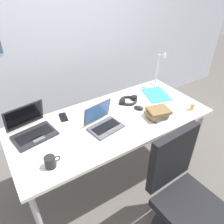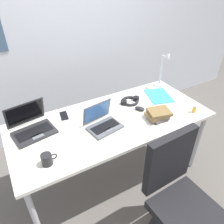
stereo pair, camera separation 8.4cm
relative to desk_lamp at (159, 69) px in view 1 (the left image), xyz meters
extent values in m
plane|color=#56514C|center=(-0.80, -0.28, -0.94)|extent=(12.00, 12.00, 0.00)
cube|color=silver|center=(-0.80, 0.82, 0.36)|extent=(6.00, 0.12, 2.60)
cube|color=silver|center=(-0.80, -0.28, -0.21)|extent=(1.80, 0.80, 0.03)
cylinder|color=#B2B5BA|center=(-1.64, -0.62, -0.58)|extent=(0.04, 0.04, 0.71)
cylinder|color=#B2B5BA|center=(0.04, -0.62, -0.58)|extent=(0.04, 0.04, 0.71)
cylinder|color=#B2B5BA|center=(-1.64, 0.06, -0.58)|extent=(0.04, 0.04, 0.71)
cylinder|color=#B2B5BA|center=(0.04, 0.06, -0.58)|extent=(0.04, 0.04, 0.71)
cylinder|color=silver|center=(0.00, 0.03, -0.19)|extent=(0.12, 0.12, 0.02)
cylinder|color=silver|center=(0.00, 0.03, -0.01)|extent=(0.02, 0.02, 0.34)
cylinder|color=silver|center=(0.00, -0.01, 0.16)|extent=(0.01, 0.08, 0.01)
cone|color=silver|center=(0.00, -0.05, 0.16)|extent=(0.07, 0.09, 0.09)
cube|color=#515459|center=(-0.92, -0.36, -0.19)|extent=(0.30, 0.23, 0.02)
cube|color=black|center=(-0.92, -0.36, -0.18)|extent=(0.26, 0.14, 0.00)
cube|color=#595B60|center=(-0.91, -0.42, -0.18)|extent=(0.08, 0.05, 0.00)
cube|color=#515459|center=(-0.93, -0.25, -0.08)|extent=(0.28, 0.09, 0.19)
cube|color=#3F72BF|center=(-0.93, -0.25, -0.08)|extent=(0.25, 0.07, 0.16)
cube|color=#232326|center=(-1.45, -0.13, -0.19)|extent=(0.36, 0.27, 0.02)
cube|color=black|center=(-1.45, -0.13, -0.18)|extent=(0.30, 0.17, 0.00)
cube|color=#595B60|center=(-1.44, -0.21, -0.18)|extent=(0.10, 0.06, 0.00)
cube|color=#232326|center=(-1.48, 0.00, -0.07)|extent=(0.33, 0.11, 0.22)
cube|color=black|center=(-1.48, 0.00, -0.07)|extent=(0.30, 0.09, 0.18)
ellipsoid|color=black|center=(-0.49, -0.28, -0.18)|extent=(0.10, 0.11, 0.03)
cube|color=black|center=(-1.16, -0.01, -0.19)|extent=(0.09, 0.14, 0.01)
torus|color=black|center=(-0.50, -0.11, -0.18)|extent=(0.18, 0.18, 0.03)
cylinder|color=black|center=(-0.57, -0.11, -0.18)|extent=(0.06, 0.06, 0.04)
cylinder|color=black|center=(-0.42, -0.11, -0.18)|extent=(0.06, 0.06, 0.04)
cylinder|color=gold|center=(-0.07, -0.56, -0.16)|extent=(0.04, 0.04, 0.06)
cylinder|color=white|center=(-0.07, -0.56, -0.13)|extent=(0.04, 0.04, 0.01)
cube|color=#4C4C51|center=(-0.43, -0.48, -0.18)|extent=(0.16, 0.14, 0.03)
cube|color=brown|center=(-0.44, -0.47, -0.15)|extent=(0.20, 0.16, 0.03)
cube|color=brown|center=(-0.43, -0.47, -0.13)|extent=(0.23, 0.20, 0.02)
cube|color=#338CC6|center=(-0.16, -0.16, -0.19)|extent=(0.31, 0.36, 0.01)
cylinder|color=black|center=(-1.45, -0.51, -0.15)|extent=(0.08, 0.08, 0.09)
torus|color=black|center=(-1.40, -0.51, -0.15)|extent=(0.05, 0.01, 0.05)
cylinder|color=#A5A8AD|center=(-0.67, -1.15, -0.73)|extent=(0.05, 0.05, 0.34)
cube|color=black|center=(-0.67, -1.15, -0.52)|extent=(0.46, 0.46, 0.07)
cube|color=black|center=(-0.68, -0.90, -0.21)|extent=(0.42, 0.08, 0.48)
camera|label=1|loc=(-1.65, -1.61, 0.96)|focal=34.86mm
camera|label=2|loc=(-1.58, -1.65, 0.96)|focal=34.86mm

